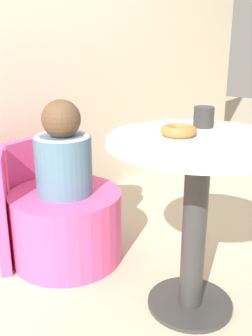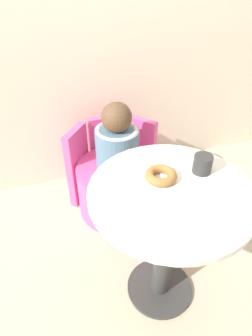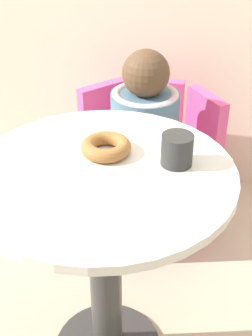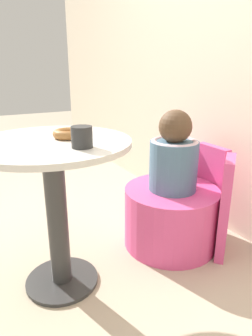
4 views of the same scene
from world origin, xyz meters
name	(u,v)px [view 1 (image 1 of 4)]	position (x,y,z in m)	size (l,w,h in m)	color
ground_plane	(184,303)	(0.00, 0.00, 0.00)	(12.00, 12.00, 0.00)	#B7A88E
round_table	(197,189)	(0.01, -0.02, 0.52)	(0.69, 0.69, 0.72)	#333333
tub_chair	(67,225)	(-0.02, 0.66, 0.18)	(0.55, 0.55, 0.35)	#E54C8C
booth_backrest	(34,195)	(-0.02, 0.89, 0.29)	(0.65, 0.24, 0.57)	#E54C8C
child_figure	(63,154)	(-0.02, 0.66, 0.55)	(0.27, 0.27, 0.45)	slate
donut	(179,131)	(-0.01, 0.06, 0.74)	(0.14, 0.14, 0.04)	#9E6633
cup	(204,117)	(0.18, 0.05, 0.76)	(0.08, 0.08, 0.08)	#2D2D2D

